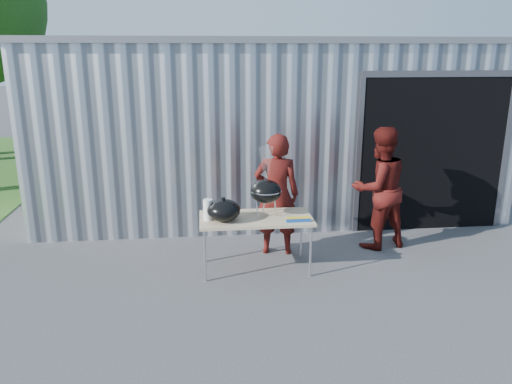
{
  "coord_description": "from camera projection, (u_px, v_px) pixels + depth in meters",
  "views": [
    {
      "loc": [
        -0.41,
        -5.92,
        2.89
      ],
      "look_at": [
        0.28,
        0.53,
        1.05
      ],
      "focal_mm": 35.0,
      "sensor_mm": 36.0,
      "label": 1
    }
  ],
  "objects": [
    {
      "name": "folding_table",
      "position": [
        256.0,
        220.0,
        6.68
      ],
      "size": [
        1.5,
        0.75,
        0.75
      ],
      "color": "tan",
      "rests_on": "ground"
    },
    {
      "name": "foil_box",
      "position": [
        299.0,
        220.0,
        6.47
      ],
      "size": [
        0.32,
        0.05,
        0.06
      ],
      "color": "#164391",
      "rests_on": "folding_table"
    },
    {
      "name": "ground",
      "position": [
        239.0,
        281.0,
        6.49
      ],
      "size": [
        80.0,
        80.0,
        0.0
      ],
      "primitive_type": "plane",
      "color": "#404043"
    },
    {
      "name": "building",
      "position": [
        265.0,
        117.0,
        10.56
      ],
      "size": [
        8.2,
        6.2,
        3.1
      ],
      "color": "silver",
      "rests_on": "ground"
    },
    {
      "name": "person_cook",
      "position": [
        277.0,
        195.0,
        7.2
      ],
      "size": [
        0.71,
        0.52,
        1.79
      ],
      "primitive_type": "imported",
      "rotation": [
        0.0,
        0.0,
        2.99
      ],
      "color": "#460F0C",
      "rests_on": "ground"
    },
    {
      "name": "paper_towels",
      "position": [
        208.0,
        210.0,
        6.51
      ],
      "size": [
        0.12,
        0.12,
        0.28
      ],
      "primitive_type": "cylinder",
      "color": "white",
      "rests_on": "folding_table"
    },
    {
      "name": "person_bystander",
      "position": [
        379.0,
        188.0,
        7.43
      ],
      "size": [
        1.04,
        0.9,
        1.84
      ],
      "primitive_type": "imported",
      "rotation": [
        0.0,
        0.0,
        3.39
      ],
      "color": "#460F0C",
      "rests_on": "ground"
    },
    {
      "name": "white_tub",
      "position": [
        214.0,
        210.0,
        6.79
      ],
      "size": [
        0.2,
        0.15,
        0.1
      ],
      "primitive_type": "cube",
      "color": "white",
      "rests_on": "folding_table"
    },
    {
      "name": "grill_lid",
      "position": [
        224.0,
        210.0,
        6.49
      ],
      "size": [
        0.44,
        0.44,
        0.32
      ],
      "color": "black",
      "rests_on": "folding_table"
    },
    {
      "name": "kettle_grill",
      "position": [
        266.0,
        185.0,
        6.63
      ],
      "size": [
        0.43,
        0.43,
        0.93
      ],
      "color": "black",
      "rests_on": "folding_table"
    }
  ]
}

